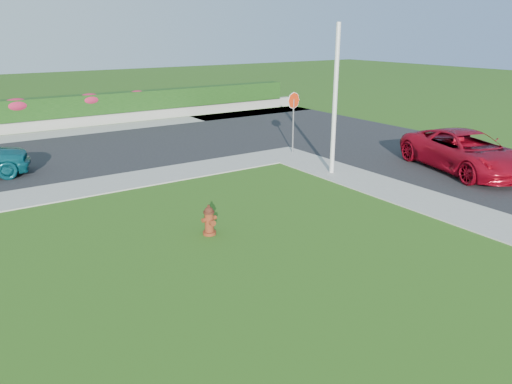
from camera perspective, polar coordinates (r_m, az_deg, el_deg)
ground at (r=10.65m, az=2.33°, el=-10.55°), size 120.00×120.00×0.00m
street_right at (r=21.60m, az=22.23°, el=3.13°), size 8.00×32.00×0.04m
curb_corner at (r=21.36m, az=3.29°, el=4.30°), size 2.00×2.00×0.04m
sidewalk_beyond at (r=27.38m, az=-23.81°, el=5.86°), size 34.00×2.00×0.04m
retaining_wall at (r=28.78m, az=-24.45°, el=6.88°), size 34.00×0.40×0.60m
hedge at (r=28.75m, az=-24.71°, el=8.57°), size 32.00×0.90×1.10m
fire_hydrant at (r=12.99m, az=-5.37°, el=-3.27°), size 0.41×0.39×0.81m
suv_red at (r=20.12m, az=22.87°, el=4.28°), size 3.84×5.85×1.50m
utility_pole at (r=18.23m, az=9.01°, el=10.22°), size 0.16×0.16×5.34m
stop_sign at (r=21.35m, az=4.31°, el=9.56°), size 0.71×0.16×2.62m
flower_clump_d at (r=28.55m, az=-25.71°, el=8.93°), size 1.42×0.91×0.71m
flower_clump_e at (r=29.30m, az=-18.48°, el=10.00°), size 1.33×0.86×0.67m
flower_clump_f at (r=30.14m, az=-13.42°, el=10.73°), size 1.08×0.69×0.54m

